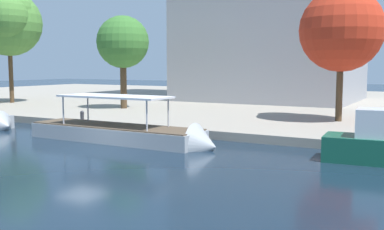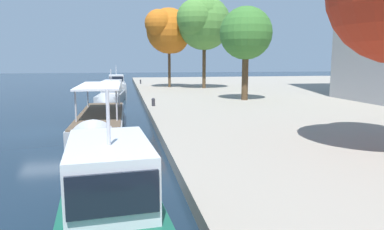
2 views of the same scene
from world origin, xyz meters
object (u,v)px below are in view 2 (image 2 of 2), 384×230
object	(u,v)px
mooring_bollard_0	(153,102)
tree_5	(245,35)
motor_yacht_0	(117,87)
tour_boat_2	(100,125)
tree_0	(202,21)
tree_3	(169,31)
motor_yacht_1	(111,96)
mooring_bollard_1	(141,82)

from	to	relation	value
mooring_bollard_0	tree_5	world-z (taller)	tree_5
motor_yacht_0	tour_boat_2	bearing A→B (deg)	-2.67
motor_yacht_0	tree_0	distance (m)	15.64
tour_boat_2	tree_5	bearing A→B (deg)	129.01
tree_0	tree_3	size ratio (longest dim) A/B	1.11
mooring_bollard_0	tree_0	bearing A→B (deg)	155.49
tree_0	tree_5	xyz separation A→B (m)	(15.25, 0.92, -2.88)
motor_yacht_1	tree_3	bearing A→B (deg)	154.55
tour_boat_2	motor_yacht_0	bearing A→B (deg)	179.44
motor_yacht_1	mooring_bollard_0	bearing A→B (deg)	30.49
tree_0	mooring_bollard_1	bearing A→B (deg)	-145.22
motor_yacht_0	mooring_bollard_1	bearing A→B (deg)	151.47
motor_yacht_0	tree_0	world-z (taller)	tree_0
mooring_bollard_0	tree_0	size ratio (longest dim) A/B	0.06
tree_5	tree_3	bearing A→B (deg)	-164.40
tree_3	motor_yacht_0	bearing A→B (deg)	-94.96
tour_boat_2	tree_5	world-z (taller)	tree_5
motor_yacht_0	mooring_bollard_1	world-z (taller)	motor_yacht_0
mooring_bollard_1	tree_0	distance (m)	16.79
motor_yacht_1	mooring_bollard_0	world-z (taller)	motor_yacht_1
mooring_bollard_1	mooring_bollard_0	bearing A→B (deg)	-0.55
mooring_bollard_1	tree_3	xyz separation A→B (m)	(8.26, 3.82, 7.70)
motor_yacht_1	tree_5	distance (m)	15.50
motor_yacht_0	tour_boat_2	size ratio (longest dim) A/B	0.66
tree_3	tree_0	bearing A→B (deg)	51.47
motor_yacht_0	tree_5	world-z (taller)	tree_5
tree_3	tree_5	bearing A→B (deg)	15.60
tour_boat_2	mooring_bollard_0	xyz separation A→B (m)	(-7.51, 4.06, 0.59)
motor_yacht_0	motor_yacht_1	bearing A→B (deg)	-3.10
tour_boat_2	tree_5	distance (m)	18.37
mooring_bollard_1	tree_0	bearing A→B (deg)	34.78
tree_0	tree_3	distance (m)	5.62
mooring_bollard_0	tree_5	xyz separation A→B (m)	(-3.17, 9.32, 6.07)
tree_0	motor_yacht_0	bearing A→B (deg)	-108.84
mooring_bollard_0	tree_5	distance (m)	11.57
tour_boat_2	mooring_bollard_1	world-z (taller)	tour_boat_2
tour_boat_2	mooring_bollard_0	bearing A→B (deg)	151.99
tree_0	tree_5	bearing A→B (deg)	3.47
mooring_bollard_0	tree_3	distance (m)	23.52
motor_yacht_1	tree_5	xyz separation A→B (m)	(5.00, 13.23, 6.34)
motor_yacht_1	mooring_bollard_1	distance (m)	22.31
motor_yacht_1	tour_boat_2	world-z (taller)	motor_yacht_1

